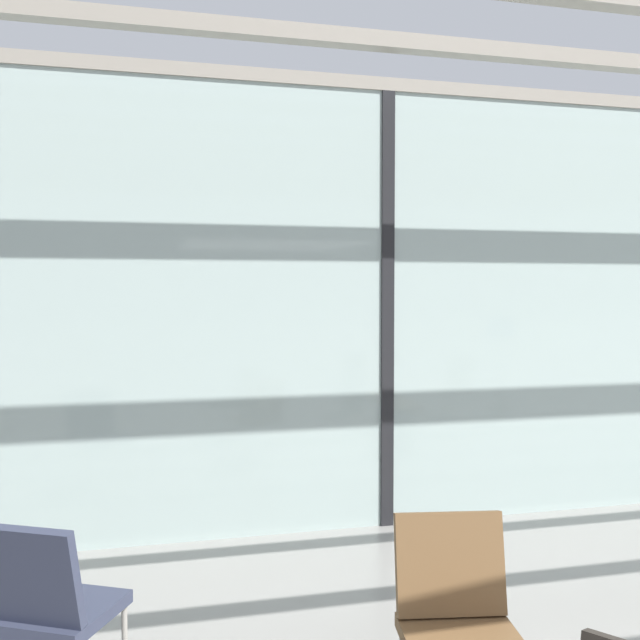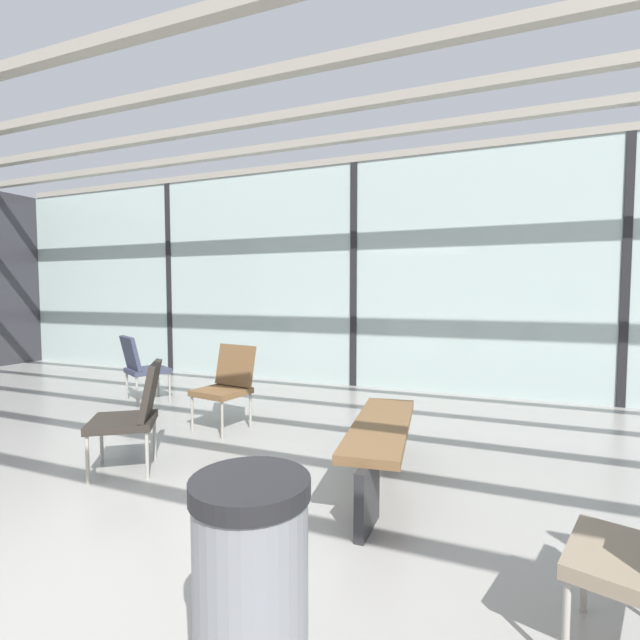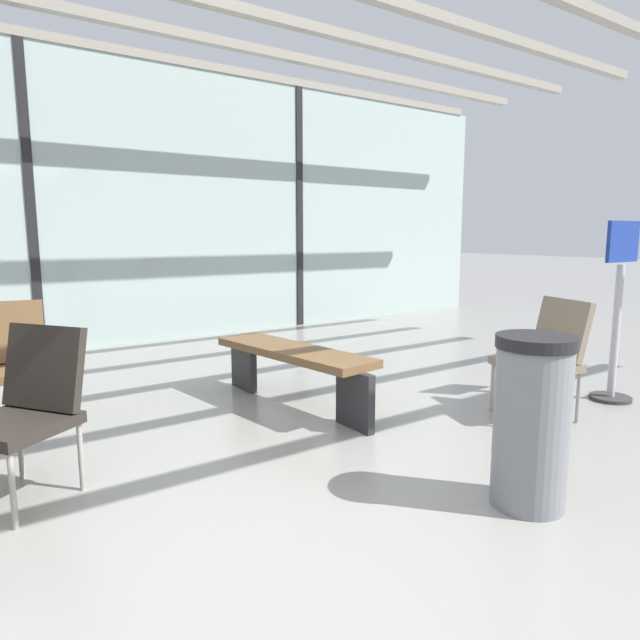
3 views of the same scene
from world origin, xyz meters
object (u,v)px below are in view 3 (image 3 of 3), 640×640
object	(u,v)px
trash_bin	(531,421)
lounge_chair_0	(26,402)
lounge_chair_3	(546,351)
lounge_chair_1	(7,357)
waiting_bench	(293,361)
info_sign	(617,318)

from	to	relation	value
trash_bin	lounge_chair_0	bearing A→B (deg)	142.13
lounge_chair_0	lounge_chair_3	xyz separation A→B (m)	(3.31, -0.78, 0.00)
lounge_chair_1	trash_bin	size ratio (longest dim) A/B	1.01
lounge_chair_3	waiting_bench	xyz separation A→B (m)	(-1.40, 1.26, -0.13)
lounge_chair_0	lounge_chair_3	world-z (taller)	same
lounge_chair_0	info_sign	distance (m)	4.22
lounge_chair_0	lounge_chair_1	distance (m)	1.25
lounge_chair_0	waiting_bench	distance (m)	1.97
trash_bin	lounge_chair_3	bearing A→B (deg)	30.53
info_sign	trash_bin	bearing A→B (deg)	-161.98
lounge_chair_1	lounge_chair_3	xyz separation A→B (m)	(3.26, -2.03, 0.00)
lounge_chair_3	waiting_bench	bearing A→B (deg)	-114.90
lounge_chair_3	trash_bin	size ratio (longest dim) A/B	1.01
waiting_bench	info_sign	bearing A→B (deg)	-128.33
lounge_chair_0	waiting_bench	xyz separation A→B (m)	(1.91, 0.48, -0.13)
trash_bin	info_sign	distance (m)	2.25
lounge_chair_1	waiting_bench	world-z (taller)	lounge_chair_1
waiting_bench	trash_bin	xyz separation A→B (m)	(0.09, -2.03, 0.07)
waiting_bench	lounge_chair_3	bearing A→B (deg)	-139.08
lounge_chair_0	lounge_chair_1	world-z (taller)	same
lounge_chair_3	waiting_bench	distance (m)	1.89
trash_bin	lounge_chair_1	bearing A→B (deg)	124.80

